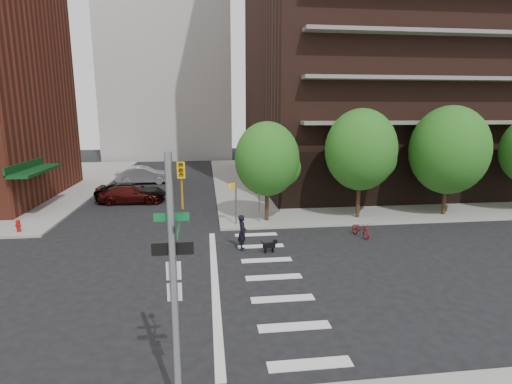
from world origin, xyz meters
TOP-DOWN VIEW (x-y plane):
  - ground at (0.00, 0.00)m, footprint 120.00×120.00m
  - sidewalk_ne at (20.50, 23.50)m, footprint 39.00×33.00m
  - crosswalk at (2.21, -0.00)m, footprint 3.85×13.00m
  - tree_a at (4.00, 8.50)m, footprint 4.00×4.00m
  - tree_b at (10.00, 8.50)m, footprint 4.50×4.50m
  - tree_c at (16.00, 8.50)m, footprint 5.00×5.00m
  - traffic_signal at (-0.47, -7.49)m, footprint 0.90×0.75m
  - pedestrian_signal at (2.32, 7.92)m, footprint 2.18×0.67m
  - fire_hydrant at (-10.50, 7.80)m, footprint 0.24×0.24m
  - parked_car_black at (-5.54, 15.64)m, footprint 2.85×5.46m
  - parked_car_maroon at (-5.50, 15.10)m, footprint 2.12×4.84m
  - parked_car_silver at (-5.75, 23.60)m, footprint 2.06×5.21m
  - scooter at (8.79, 4.92)m, footprint 0.92×1.72m
  - dog_walker at (2.00, 3.59)m, footprint 0.69×0.48m
  - dog at (3.32, 3.00)m, footprint 0.75×0.32m

SIDE VIEW (x-z plane):
  - ground at x=0.00m, z-range 0.00..0.00m
  - crosswalk at x=2.21m, z-range 0.00..0.01m
  - sidewalk_ne at x=20.50m, z-range 0.00..0.15m
  - dog at x=3.32m, z-range 0.08..0.70m
  - scooter at x=8.79m, z-range 0.00..0.86m
  - fire_hydrant at x=-10.50m, z-range 0.19..0.92m
  - parked_car_maroon at x=-5.50m, z-range 0.00..1.39m
  - parked_car_black at x=-5.54m, z-range 0.00..1.47m
  - parked_car_silver at x=-5.75m, z-range 0.00..1.69m
  - dog_walker at x=2.00m, z-range 0.00..1.84m
  - pedestrian_signal at x=2.32m, z-range 0.55..3.15m
  - traffic_signal at x=-0.47m, z-range -0.30..5.70m
  - tree_a at x=4.00m, z-range 1.09..6.99m
  - tree_c at x=16.00m, z-range 1.05..7.85m
  - tree_b at x=10.00m, z-range 1.22..7.87m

